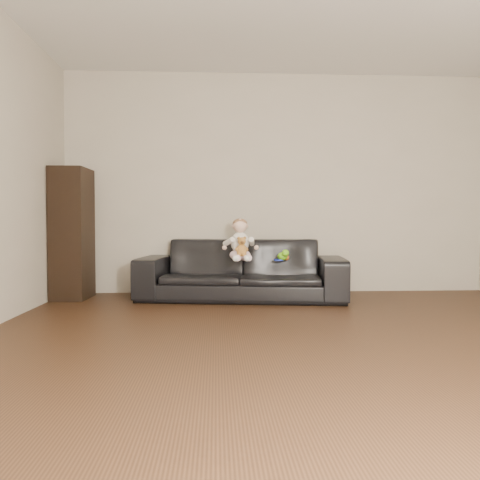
{
  "coord_description": "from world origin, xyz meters",
  "views": [
    {
      "loc": [
        -0.74,
        -2.83,
        0.82
      ],
      "look_at": [
        -0.48,
        2.14,
        0.65
      ],
      "focal_mm": 35.0,
      "sensor_mm": 36.0,
      "label": 1
    }
  ],
  "objects": [
    {
      "name": "wall_back",
      "position": [
        0.0,
        2.75,
        1.3
      ],
      "size": [
        5.0,
        0.0,
        5.0
      ],
      "primitive_type": "plane",
      "rotation": [
        1.57,
        0.0,
        0.0
      ],
      "color": "#B3AA96",
      "rests_on": "ground"
    },
    {
      "name": "toy_rattle",
      "position": [
        0.02,
        2.15,
        0.45
      ],
      "size": [
        0.07,
        0.07,
        0.06
      ],
      "primitive_type": "sphere",
      "rotation": [
        0.0,
        0.0,
        -0.17
      ],
      "color": "orange",
      "rests_on": "sofa"
    },
    {
      "name": "sofa",
      "position": [
        -0.46,
        2.25,
        0.32
      ],
      "size": [
        2.31,
        1.15,
        0.65
      ],
      "primitive_type": "imported",
      "rotation": [
        0.0,
        0.0,
        -0.13
      ],
      "color": "black",
      "rests_on": "floor"
    },
    {
      "name": "shelf_item",
      "position": [
        -2.28,
        2.35,
        1.03
      ],
      "size": [
        0.19,
        0.26,
        0.28
      ],
      "primitive_type": "cube",
      "rotation": [
        0.0,
        0.0,
        -0.04
      ],
      "color": "silver",
      "rests_on": "cabinet"
    },
    {
      "name": "toy_blue_disc",
      "position": [
        -0.06,
        2.13,
        0.43
      ],
      "size": [
        0.12,
        0.12,
        0.01
      ],
      "primitive_type": "cylinder",
      "rotation": [
        0.0,
        0.0,
        0.19
      ],
      "color": "#182EC7",
      "rests_on": "sofa"
    },
    {
      "name": "floor",
      "position": [
        0.0,
        0.0,
        0.0
      ],
      "size": [
        5.5,
        5.5,
        0.0
      ],
      "primitive_type": "plane",
      "color": "#382213",
      "rests_on": "ground"
    },
    {
      "name": "baby",
      "position": [
        -0.48,
        2.13,
        0.62
      ],
      "size": [
        0.33,
        0.4,
        0.45
      ],
      "rotation": [
        0.0,
        0.0,
        0.23
      ],
      "color": "white",
      "rests_on": "sofa"
    },
    {
      "name": "toy_green",
      "position": [
        -0.03,
        2.13,
        0.47
      ],
      "size": [
        0.15,
        0.16,
        0.09
      ],
      "primitive_type": "ellipsoid",
      "rotation": [
        0.0,
        0.0,
        -0.34
      ],
      "color": "#68C617",
      "rests_on": "sofa"
    },
    {
      "name": "cabinet",
      "position": [
        -2.3,
        2.35,
        0.71
      ],
      "size": [
        0.37,
        0.5,
        1.42
      ],
      "primitive_type": "cube",
      "rotation": [
        0.0,
        0.0,
        -0.04
      ],
      "color": "black",
      "rests_on": "floor"
    },
    {
      "name": "teddy_bear",
      "position": [
        -0.47,
        1.99,
        0.58
      ],
      "size": [
        0.12,
        0.12,
        0.2
      ],
      "rotation": [
        0.0,
        0.0,
        0.08
      ],
      "color": "#AD7531",
      "rests_on": "sofa"
    }
  ]
}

